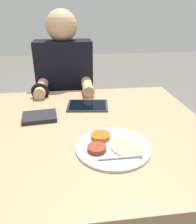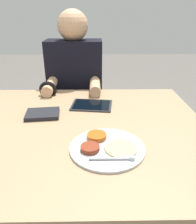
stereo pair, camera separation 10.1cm
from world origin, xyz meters
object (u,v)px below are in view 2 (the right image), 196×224
red_notebook (43,114)px  person_diner (76,102)px  tablet_device (92,105)px  thali_tray (106,147)px

red_notebook → person_diner: person_diner is taller
tablet_device → person_diner: person_diner is taller
red_notebook → person_diner: bearing=78.2°
tablet_device → person_diner: (-0.13, 0.45, -0.16)m
thali_tray → tablet_device: thali_tray is taller
thali_tray → red_notebook: thali_tray is taller
thali_tray → person_diner: bearing=102.2°
red_notebook → tablet_device: size_ratio=0.74×
thali_tray → red_notebook: (-0.31, 0.30, 0.00)m
person_diner → thali_tray: bearing=-77.8°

